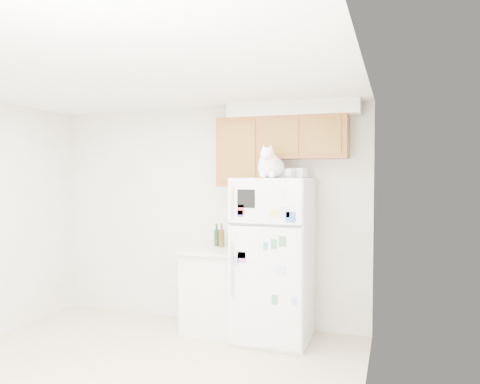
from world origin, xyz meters
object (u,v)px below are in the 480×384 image
at_px(cat, 270,166).
at_px(storage_box_front, 286,173).
at_px(refrigerator, 273,259).
at_px(bottle_amber, 222,235).
at_px(bottle_green, 217,235).
at_px(base_counter, 215,289).
at_px(storage_box_back, 297,173).

distance_m(cat, storage_box_front, 0.21).
xyz_separation_m(refrigerator, bottle_amber, (-0.64, 0.17, 0.20)).
distance_m(cat, bottle_green, 1.15).
relative_size(cat, storage_box_front, 3.12).
xyz_separation_m(storage_box_front, bottle_amber, (-0.79, 0.22, -0.69)).
bearing_deg(bottle_green, storage_box_front, -17.56).
bearing_deg(base_counter, cat, -21.04).
xyz_separation_m(storage_box_front, bottle_green, (-0.87, 0.28, -0.70)).
distance_m(bottle_green, bottle_amber, 0.10).
bearing_deg(base_counter, refrigerator, -6.10).
distance_m(refrigerator, bottle_green, 0.78).
xyz_separation_m(cat, storage_box_back, (0.21, 0.28, -0.07)).
relative_size(storage_box_front, bottle_amber, 0.57).
bearing_deg(storage_box_front, bottle_green, 174.10).
relative_size(base_counter, storage_box_back, 5.11).
height_order(cat, storage_box_back, cat).
bearing_deg(bottle_green, cat, -29.48).
xyz_separation_m(storage_box_back, bottle_amber, (-0.87, 0.08, -0.70)).
bearing_deg(bottle_amber, refrigerator, -14.54).
height_order(refrigerator, storage_box_front, storage_box_front).
relative_size(base_counter, bottle_green, 3.61).
distance_m(base_counter, storage_box_back, 1.58).
xyz_separation_m(storage_box_back, bottle_green, (-0.95, 0.14, -0.70)).
height_order(storage_box_back, bottle_green, storage_box_back).
relative_size(storage_box_back, bottle_amber, 0.68).
height_order(refrigerator, bottle_green, refrigerator).
height_order(storage_box_back, storage_box_front, storage_box_back).
relative_size(storage_box_front, bottle_green, 0.59).
xyz_separation_m(storage_box_back, storage_box_front, (-0.08, -0.14, -0.01)).
bearing_deg(bottle_green, base_counter, -77.41).
distance_m(base_counter, cat, 1.56).
distance_m(storage_box_front, bottle_green, 1.15).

